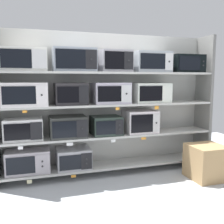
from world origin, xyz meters
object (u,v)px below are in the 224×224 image
microwave_7 (71,94)px  microwave_14 (186,64)px  microwave_4 (106,125)px  microwave_2 (23,129)px  microwave_3 (68,127)px  microwave_11 (74,60)px  microwave_9 (150,93)px  microwave_12 (115,61)px  microwave_1 (73,158)px  microwave_6 (25,94)px  microwave_8 (111,93)px  microwave_13 (151,62)px  shipping_carton (206,162)px  microwave_5 (140,121)px  microwave_10 (24,60)px  microwave_0 (28,161)px

microwave_7 → microwave_14: microwave_14 is taller
microwave_14 → microwave_4: bearing=180.0°
microwave_2 → microwave_3: 0.59m
microwave_4 → microwave_11: microwave_11 is taller
microwave_2 → microwave_9: size_ratio=0.89×
microwave_4 → microwave_12: size_ratio=0.97×
microwave_1 → microwave_6: bearing=180.0°
microwave_8 → microwave_13: 0.78m
shipping_carton → microwave_4: bearing=154.9°
microwave_13 → shipping_carton: size_ratio=1.14×
microwave_11 → microwave_12: 0.58m
microwave_4 → microwave_12: (0.14, -0.00, 0.92)m
shipping_carton → microwave_11: bearing=160.8°
microwave_5 → microwave_8: (-0.47, 0.00, 0.44)m
microwave_4 → microwave_5: 0.54m
microwave_8 → microwave_1: bearing=-180.0°
shipping_carton → microwave_7: bearing=161.4°
microwave_5 → shipping_carton: (0.75, -0.60, -0.52)m
microwave_6 → microwave_9: bearing=-0.0°
microwave_13 → microwave_1: bearing=-180.0°
microwave_4 → microwave_7: 0.68m
microwave_11 → microwave_12: (0.58, 0.00, -0.01)m
microwave_11 → shipping_carton: size_ratio=1.21×
microwave_1 → microwave_12: size_ratio=1.08×
microwave_1 → microwave_4: (0.48, 0.00, 0.45)m
microwave_10 → microwave_11: microwave_11 is taller
microwave_14 → microwave_3: bearing=180.0°
microwave_3 → microwave_9: bearing=0.0°
microwave_8 → shipping_carton: bearing=-26.4°
microwave_14 → shipping_carton: (-0.00, -0.60, -1.39)m
microwave_4 → microwave_6: microwave_6 is taller
microwave_1 → microwave_8: size_ratio=0.91×
microwave_6 → microwave_4: bearing=0.0°
microwave_12 → microwave_14: bearing=0.0°
microwave_0 → microwave_4: bearing=0.0°
microwave_13 → microwave_14: (0.60, -0.00, -0.02)m
microwave_0 → microwave_9: size_ratio=1.03×
microwave_4 → microwave_10: size_ratio=0.74×
microwave_13 → microwave_14: bearing=-0.0°
microwave_11 → microwave_10: bearing=180.0°
microwave_5 → shipping_carton: size_ratio=1.00×
microwave_9 → microwave_14: 0.74m
microwave_4 → shipping_carton: microwave_4 is taller
microwave_2 → microwave_12: 1.57m
microwave_9 → microwave_14: microwave_14 is taller
microwave_4 → microwave_13: microwave_13 is taller
microwave_3 → microwave_11: size_ratio=0.87×
microwave_3 → microwave_4: (0.55, 0.00, -0.01)m
microwave_11 → microwave_14: microwave_11 is taller
microwave_5 → microwave_9: microwave_9 is taller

